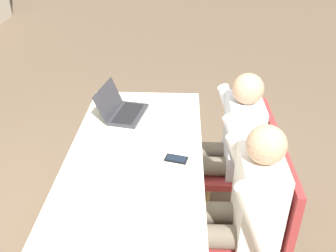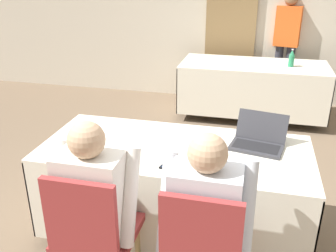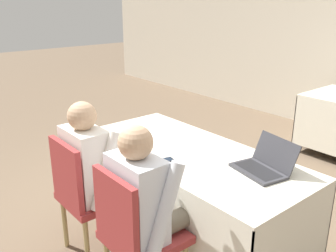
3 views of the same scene
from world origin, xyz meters
name	(u,v)px [view 1 (image 1 of 3)]	position (x,y,z in m)	size (l,w,h in m)	color
ground_plane	(138,243)	(0.00, 0.00, 0.00)	(24.00, 24.00, 0.00)	brown
conference_table_near	(135,182)	(0.00, 0.00, 0.56)	(1.88, 0.85, 0.74)	silver
laptop	(122,110)	(0.56, 0.15, 0.78)	(0.40, 0.36, 0.21)	#333338
cell_phone	(176,159)	(0.02, -0.26, 0.74)	(0.10, 0.15, 0.01)	black
paper_beside_laptop	(135,219)	(-0.49, -0.07, 0.74)	(0.32, 0.36, 0.00)	white
paper_centre_table	(172,127)	(0.40, -0.22, 0.74)	(0.32, 0.36, 0.00)	white
paper_left_edge	(119,152)	(0.08, 0.10, 0.74)	(0.28, 0.34, 0.00)	white
chair_near_left	(257,228)	(-0.31, -0.73, 0.51)	(0.44, 0.44, 0.92)	tan
chair_near_right	(243,162)	(0.31, -0.73, 0.51)	(0.44, 0.44, 0.92)	tan
person_checkered_shirt	(242,207)	(-0.31, -0.63, 0.67)	(0.50, 0.52, 1.18)	#665B4C
person_white_shirt	(230,142)	(0.31, -0.63, 0.67)	(0.50, 0.52, 1.18)	#665B4C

